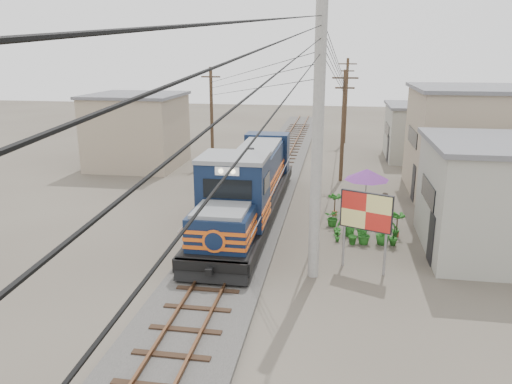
% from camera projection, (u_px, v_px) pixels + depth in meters
% --- Properties ---
extents(ground, '(120.00, 120.00, 0.00)m').
position_uv_depth(ground, '(225.00, 264.00, 19.67)').
color(ground, '#473F35').
rests_on(ground, ground).
extents(ballast, '(3.60, 70.00, 0.16)m').
position_uv_depth(ballast, '(262.00, 193.00, 29.14)').
color(ballast, '#595651').
rests_on(ballast, ground).
extents(track, '(1.15, 70.00, 0.12)m').
position_uv_depth(track, '(262.00, 190.00, 29.09)').
color(track, '#51331E').
rests_on(track, ground).
extents(locomotive, '(2.83, 15.39, 3.81)m').
position_uv_depth(locomotive, '(249.00, 187.00, 24.43)').
color(locomotive, black).
rests_on(locomotive, ground).
extents(utility_pole_main, '(0.40, 0.40, 10.00)m').
position_uv_depth(utility_pole_main, '(317.00, 144.00, 17.28)').
color(utility_pole_main, '#9E9B93').
rests_on(utility_pole_main, ground).
extents(wooden_pole_mid, '(1.60, 0.24, 7.00)m').
position_uv_depth(wooden_pole_mid, '(343.00, 124.00, 31.25)').
color(wooden_pole_mid, '#4C3826').
rests_on(wooden_pole_mid, ground).
extents(wooden_pole_far, '(1.60, 0.24, 7.50)m').
position_uv_depth(wooden_pole_far, '(346.00, 99.00, 44.43)').
color(wooden_pole_far, '#4C3826').
rests_on(wooden_pole_far, ground).
extents(wooden_pole_left, '(1.60, 0.24, 7.00)m').
position_uv_depth(wooden_pole_left, '(212.00, 113.00, 36.53)').
color(wooden_pole_left, '#4C3826').
rests_on(wooden_pole_left, ground).
extents(power_lines, '(9.65, 19.00, 3.30)m').
position_uv_depth(power_lines, '(256.00, 62.00, 25.69)').
color(power_lines, black).
rests_on(power_lines, ground).
extents(shophouse_mid, '(8.40, 7.35, 6.20)m').
position_uv_depth(shophouse_mid, '(486.00, 142.00, 28.26)').
color(shophouse_mid, gray).
rests_on(shophouse_mid, ground).
extents(shophouse_back, '(6.30, 6.30, 4.20)m').
position_uv_depth(shophouse_back, '(427.00, 132.00, 38.26)').
color(shophouse_back, gray).
rests_on(shophouse_back, ground).
extents(shophouse_left, '(6.30, 6.30, 5.20)m').
position_uv_depth(shophouse_left, '(137.00, 130.00, 35.71)').
color(shophouse_left, gray).
rests_on(shophouse_left, ground).
extents(billboard, '(1.89, 0.89, 3.09)m').
position_uv_depth(billboard, '(366.00, 214.00, 18.50)').
color(billboard, '#99999E').
rests_on(billboard, ground).
extents(market_umbrella, '(2.61, 2.61, 2.48)m').
position_uv_depth(market_umbrella, '(367.00, 175.00, 24.74)').
color(market_umbrella, black).
rests_on(market_umbrella, ground).
extents(vendor, '(0.76, 0.68, 1.73)m').
position_uv_depth(vendor, '(383.00, 210.00, 23.50)').
color(vendor, black).
rests_on(vendor, ground).
extents(plant_nursery, '(3.48, 2.90, 1.13)m').
position_uv_depth(plant_nursery, '(361.00, 229.00, 22.24)').
color(plant_nursery, '#21641C').
rests_on(plant_nursery, ground).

